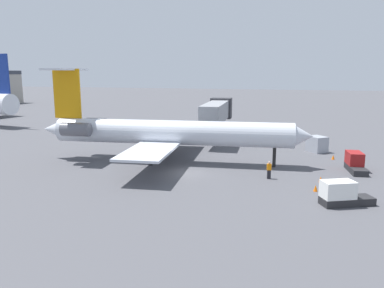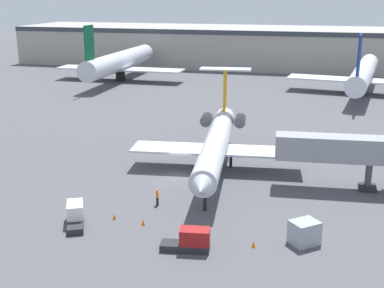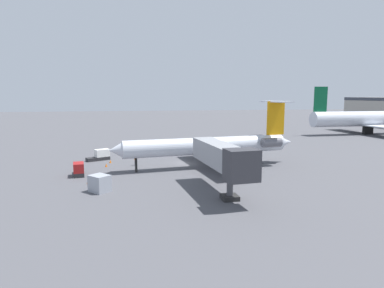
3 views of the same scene
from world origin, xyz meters
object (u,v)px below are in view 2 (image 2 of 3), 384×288
object	(u,v)px
ground_crew_marshaller	(157,197)
parked_airliner_west_mid	(363,74)
regional_jet	(217,141)
traffic_cone_far	(114,217)
parked_airliner_west_end	(120,62)
baggage_tug_lead	(75,216)
traffic_cone_near	(254,244)
traffic_cone_mid	(143,222)
jet_bridge	(352,150)
baggage_tug_trailing	(191,241)
cargo_container_uld	(304,232)

from	to	relation	value
ground_crew_marshaller	parked_airliner_west_mid	bearing A→B (deg)	70.96
regional_jet	traffic_cone_far	xyz separation A→B (m)	(-6.23, -16.17, -3.24)
parked_airliner_west_end	baggage_tug_lead	bearing A→B (deg)	-70.73
regional_jet	parked_airliner_west_end	bearing A→B (deg)	122.01
traffic_cone_near	traffic_cone_mid	xyz separation A→B (m)	(-10.22, 1.68, 0.00)
jet_bridge	ground_crew_marshaller	distance (m)	20.94
regional_jet	parked_airliner_west_end	distance (m)	66.39
ground_crew_marshaller	traffic_cone_mid	xyz separation A→B (m)	(0.20, -4.69, -0.58)
ground_crew_marshaller	traffic_cone_near	bearing A→B (deg)	-31.45
jet_bridge	parked_airliner_west_mid	xyz separation A→B (m)	(4.13, 55.93, -0.12)
jet_bridge	ground_crew_marshaller	xyz separation A→B (m)	(-18.40, -9.37, -3.47)
jet_bridge	ground_crew_marshaller	size ratio (longest dim) A/B	8.35
traffic_cone_near	ground_crew_marshaller	bearing A→B (deg)	148.55
jet_bridge	traffic_cone_mid	size ratio (longest dim) A/B	25.65
baggage_tug_lead	baggage_tug_trailing	size ratio (longest dim) A/B	1.01
parked_airliner_west_end	ground_crew_marshaller	bearing A→B (deg)	-65.05
baggage_tug_lead	traffic_cone_mid	xyz separation A→B (m)	(6.00, 1.31, -0.56)
cargo_container_uld	traffic_cone_mid	world-z (taller)	cargo_container_uld
regional_jet	ground_crew_marshaller	world-z (taller)	regional_jet
baggage_tug_lead	traffic_cone_near	distance (m)	16.23
jet_bridge	regional_jet	bearing A→B (deg)	170.05
traffic_cone_mid	baggage_tug_lead	bearing A→B (deg)	-167.63
traffic_cone_near	regional_jet	bearing A→B (deg)	110.85
traffic_cone_mid	parked_airliner_west_mid	distance (m)	73.57
baggage_tug_lead	traffic_cone_near	xyz separation A→B (m)	(16.21, -0.37, -0.56)
baggage_tug_trailing	traffic_cone_far	distance (m)	9.25
ground_crew_marshaller	baggage_tug_lead	distance (m)	8.35
baggage_tug_trailing	cargo_container_uld	xyz separation A→B (m)	(8.85, 3.54, 0.16)
traffic_cone_near	traffic_cone_far	distance (m)	13.40
parked_airliner_west_end	jet_bridge	bearing A→B (deg)	-49.58
traffic_cone_near	traffic_cone_far	bearing A→B (deg)	170.59
baggage_tug_lead	cargo_container_uld	bearing A→B (deg)	3.92
baggage_tug_lead	traffic_cone_mid	size ratio (longest dim) A/B	7.65
baggage_tug_trailing	parked_airliner_west_mid	bearing A→B (deg)	76.96
traffic_cone_far	parked_airliner_west_end	world-z (taller)	parked_airliner_west_end
ground_crew_marshaller	baggage_tug_trailing	world-z (taller)	baggage_tug_trailing
regional_jet	traffic_cone_near	world-z (taller)	regional_jet
baggage_tug_lead	cargo_container_uld	size ratio (longest dim) A/B	1.46
ground_crew_marshaller	baggage_tug_lead	world-z (taller)	baggage_tug_lead
baggage_tug_trailing	parked_airliner_west_end	xyz separation A→B (m)	(-37.30, 76.44, 3.66)
baggage_tug_trailing	traffic_cone_far	size ratio (longest dim) A/B	7.56
ground_crew_marshaller	cargo_container_uld	world-z (taller)	cargo_container_uld
traffic_cone_mid	parked_airliner_west_mid	bearing A→B (deg)	72.30
traffic_cone_far	traffic_cone_near	bearing A→B (deg)	-9.41
traffic_cone_mid	regional_jet	bearing A→B (deg)	79.07
jet_bridge	parked_airliner_west_end	world-z (taller)	parked_airliner_west_end
jet_bridge	parked_airliner_west_mid	world-z (taller)	parked_airliner_west_mid
ground_crew_marshaller	traffic_cone_far	size ratio (longest dim) A/B	3.07
traffic_cone_far	jet_bridge	bearing A→B (deg)	32.57
jet_bridge	traffic_cone_far	world-z (taller)	jet_bridge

